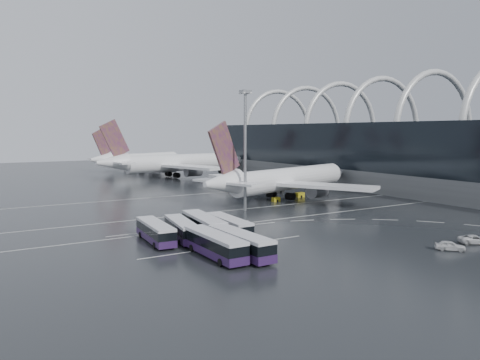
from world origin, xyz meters
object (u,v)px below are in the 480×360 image
bus_row_near_b (182,229)px  van_curve_a (475,240)px  van_curve_b (450,246)px  gse_cart_belly_b (279,190)px  floodlight_mast (245,136)px  airliner_main (283,180)px  gse_cart_belly_c (276,199)px  airliner_gate_b (175,163)px  bus_row_near_d (229,226)px  bus_row_near_c (204,225)px  bus_row_far_a (215,244)px  bus_row_near_a (155,231)px  airliner_gate_c (139,160)px  bus_row_far_b (240,243)px  gse_cart_belly_a (300,195)px

bus_row_near_b → van_curve_a: bus_row_near_b is taller
van_curve_b → gse_cart_belly_b: (16.97, 66.45, -0.05)m
van_curve_b → floodlight_mast: size_ratio=0.16×
airliner_main → gse_cart_belly_c: (-4.00, -2.47, -4.41)m
airliner_gate_b → bus_row_near_b: airliner_gate_b is taller
bus_row_near_b → airliner_gate_b: bearing=-13.5°
van_curve_b → gse_cart_belly_b: van_curve_b is taller
van_curve_a → gse_cart_belly_b: van_curve_a is taller
airliner_main → gse_cart_belly_b: bearing=41.0°
airliner_gate_b → bus_row_near_d: (-31.50, -96.38, -3.69)m
bus_row_near_c → bus_row_far_a: (-4.58, -12.61, -0.04)m
bus_row_near_a → bus_row_near_b: bearing=-90.8°
airliner_gate_b → bus_row_far_a: bearing=-114.9°
airliner_gate_b → gse_cart_belly_c: (-2.36, -69.03, -4.87)m
van_curve_a → airliner_gate_b: bearing=32.6°
bus_row_near_b → bus_row_near_d: 7.93m
bus_row_near_d → gse_cart_belly_c: size_ratio=6.52×
bus_row_far_a → floodlight_mast: bearing=-37.9°
bus_row_far_a → van_curve_b: 34.73m
bus_row_near_b → gse_cart_belly_c: size_ratio=6.54×
airliner_gate_c → bus_row_near_c: bearing=-125.8°
bus_row_near_c → van_curve_a: bearing=-121.6°
bus_row_near_c → van_curve_a: size_ratio=2.84×
airliner_gate_b → gse_cart_belly_c: airliner_gate_b is taller
van_curve_a → floodlight_mast: size_ratio=0.19×
bus_row_near_b → bus_row_far_a: (-0.50, -12.38, 0.14)m
bus_row_near_b → bus_row_far_b: bearing=-158.7°
bus_row_far_a → van_curve_a: 41.00m
airliner_gate_c → bus_row_near_c: (-34.49, -133.99, -2.78)m
airliner_gate_c → van_curve_b: 161.41m
airliner_main → bus_row_near_c: (-36.77, -27.75, -3.06)m
bus_row_near_a → bus_row_near_b: size_ratio=1.00×
airliner_main → bus_row_near_c: bearing=-160.3°
airliner_gate_b → bus_row_near_c: (-35.14, -94.31, -3.53)m
bus_row_near_d → van_curve_a: (30.27, -24.64, -1.03)m
van_curve_b → bus_row_near_b: bearing=96.4°
airliner_main → bus_row_near_c: airliner_main is taller
bus_row_near_a → gse_cart_belly_b: size_ratio=5.29×
bus_row_near_b → floodlight_mast: (23.25, 18.14, 14.85)m
airliner_main → gse_cart_belly_a: size_ratio=25.08×
floodlight_mast → bus_row_near_a: bearing=-147.2°
bus_row_far_a → van_curve_a: (38.49, -14.09, -1.15)m
van_curve_a → bus_row_far_a: bearing=103.1°
van_curve_b → gse_cart_belly_c: (5.86, 52.47, -0.18)m
bus_row_near_a → gse_cart_belly_c: bus_row_near_a is taller
bus_row_far_b → van_curve_a: bearing=-111.0°
airliner_gate_c → van_curve_a: bearing=-111.6°
bus_row_near_c → gse_cart_belly_a: size_ratio=6.23×
airliner_gate_b → floodlight_mast: size_ratio=2.37×
van_curve_a → gse_cart_belly_c: (-1.13, 51.99, -0.16)m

